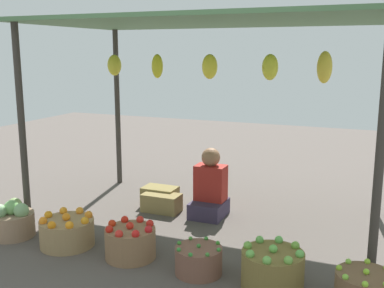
# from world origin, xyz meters

# --- Properties ---
(ground_plane) EXTENTS (14.00, 14.00, 0.00)m
(ground_plane) POSITION_xyz_m (0.00, 0.00, 0.00)
(ground_plane) COLOR #584F49
(market_stall_structure) EXTENTS (3.70, 2.14, 2.16)m
(market_stall_structure) POSITION_xyz_m (0.01, 0.00, 1.99)
(market_stall_structure) COLOR #38332D
(market_stall_structure) RESTS_ON ground
(vendor_person) EXTENTS (0.36, 0.44, 0.78)m
(vendor_person) POSITION_xyz_m (-0.04, 0.15, 0.30)
(vendor_person) COLOR #372E45
(vendor_person) RESTS_ON ground
(basket_cabbages) EXTENTS (0.42, 0.42, 0.38)m
(basket_cabbages) POSITION_xyz_m (-1.67, -1.18, 0.16)
(basket_cabbages) COLOR #95755B
(basket_cabbages) RESTS_ON ground
(basket_oranges) EXTENTS (0.51, 0.51, 0.32)m
(basket_oranges) POSITION_xyz_m (-1.02, -1.15, 0.14)
(basket_oranges) COLOR #9D7E54
(basket_oranges) RESTS_ON ground
(basket_red_tomatoes) EXTENTS (0.46, 0.46, 0.34)m
(basket_red_tomatoes) POSITION_xyz_m (-0.32, -1.15, 0.15)
(basket_red_tomatoes) COLOR #8D6747
(basket_red_tomatoes) RESTS_ON ground
(basket_green_chilies) EXTENTS (0.40, 0.40, 0.26)m
(basket_green_chilies) POSITION_xyz_m (0.36, -1.20, 0.12)
(basket_green_chilies) COLOR brown
(basket_green_chilies) RESTS_ON ground
(basket_green_apples) EXTENTS (0.49, 0.49, 0.35)m
(basket_green_apples) POSITION_xyz_m (0.98, -1.19, 0.15)
(basket_green_apples) COLOR olive
(basket_green_apples) RESTS_ON ground
(wooden_crate_near_vendor) EXTENTS (0.44, 0.24, 0.21)m
(wooden_crate_near_vendor) POSITION_xyz_m (-0.61, 0.06, 0.10)
(wooden_crate_near_vendor) COLOR olive
(wooden_crate_near_vendor) RESTS_ON ground
(wooden_crate_stacked_rear) EXTENTS (0.41, 0.26, 0.23)m
(wooden_crate_stacked_rear) POSITION_xyz_m (-0.72, 0.24, 0.12)
(wooden_crate_stacked_rear) COLOR olive
(wooden_crate_stacked_rear) RESTS_ON ground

